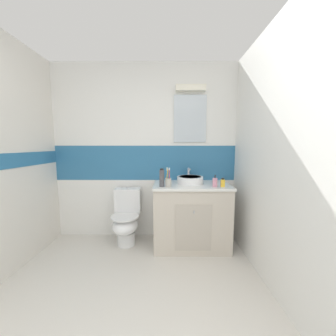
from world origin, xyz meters
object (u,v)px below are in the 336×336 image
object	(u,v)px
toothbrush_cup	(168,182)
soap_dispenser	(215,182)
perfume_flask_small	(223,183)
toilet	(126,218)
shampoo_bottle_tall	(162,178)
sink_basin	(190,180)

from	to	relation	value
toothbrush_cup	soap_dispenser	world-z (taller)	toothbrush_cup
toothbrush_cup	perfume_flask_small	size ratio (longest dim) A/B	2.12
toilet	soap_dispenser	size ratio (longest dim) A/B	5.14
toilet	soap_dispenser	world-z (taller)	soap_dispenser
toothbrush_cup	soap_dispenser	bearing A→B (deg)	-0.39
toilet	shampoo_bottle_tall	world-z (taller)	shampoo_bottle_tall
toilet	toothbrush_cup	distance (m)	0.83
soap_dispenser	perfume_flask_small	distance (m)	0.09
toilet	shampoo_bottle_tall	size ratio (longest dim) A/B	3.39
sink_basin	perfume_flask_small	size ratio (longest dim) A/B	3.52
sink_basin	toothbrush_cup	distance (m)	0.36
toilet	perfume_flask_small	bearing A→B (deg)	-10.01
perfume_flask_small	shampoo_bottle_tall	bearing A→B (deg)	179.43
sink_basin	shampoo_bottle_tall	size ratio (longest dim) A/B	1.74
sink_basin	toilet	world-z (taller)	sink_basin
perfume_flask_small	shampoo_bottle_tall	world-z (taller)	shampoo_bottle_tall
toilet	sink_basin	bearing A→B (deg)	-0.42
soap_dispenser	perfume_flask_small	bearing A→B (deg)	-1.74
sink_basin	toothbrush_cup	bearing A→B (deg)	-144.60
soap_dispenser	perfume_flask_small	world-z (taller)	soap_dispenser
sink_basin	perfume_flask_small	world-z (taller)	sink_basin
toilet	soap_dispenser	xyz separation A→B (m)	(1.15, -0.22, 0.55)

